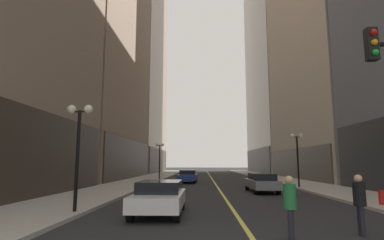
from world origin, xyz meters
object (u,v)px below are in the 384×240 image
at_px(street_lamp_left_far, 160,153).
at_px(street_lamp_left_near, 79,133).
at_px(car_white, 160,196).
at_px(car_grey, 261,182).
at_px(fire_hydrant_right, 382,199).
at_px(car_blue, 188,176).
at_px(pedestrian_in_green_parka, 290,203).
at_px(street_lamp_right_mid, 297,148).
at_px(pedestrian_in_black_coat, 360,200).

bearing_deg(street_lamp_left_far, street_lamp_left_near, -90.00).
xyz_separation_m(car_white, street_lamp_left_far, (-3.34, 23.91, 2.54)).
height_order(car_grey, fire_hydrant_right, car_grey).
bearing_deg(fire_hydrant_right, car_blue, 118.73).
xyz_separation_m(car_grey, pedestrian_in_green_parka, (-1.89, -13.43, 0.27)).
xyz_separation_m(pedestrian_in_green_parka, street_lamp_left_near, (-7.38, 3.77, 2.26)).
distance_m(pedestrian_in_green_parka, fire_hydrant_right, 8.50).
distance_m(car_blue, street_lamp_left_near, 20.46).
relative_size(pedestrian_in_green_parka, street_lamp_left_near, 0.38).
distance_m(car_grey, street_lamp_left_far, 17.35).
height_order(car_grey, pedestrian_in_green_parka, pedestrian_in_green_parka).
bearing_deg(car_white, street_lamp_left_near, -176.54).
bearing_deg(street_lamp_left_near, street_lamp_left_far, 90.00).
xyz_separation_m(car_blue, street_lamp_right_mid, (9.19, -7.42, 2.54)).
relative_size(car_white, street_lamp_left_near, 0.90).
bearing_deg(pedestrian_in_green_parka, street_lamp_left_far, 104.82).
bearing_deg(pedestrian_in_black_coat, pedestrian_in_green_parka, -163.02).
height_order(car_white, street_lamp_right_mid, street_lamp_right_mid).
bearing_deg(car_blue, car_grey, -61.27).
bearing_deg(street_lamp_left_near, car_blue, 79.75).
distance_m(car_white, car_grey, 11.17).
relative_size(car_white, street_lamp_left_far, 0.90).
height_order(street_lamp_left_near, street_lamp_right_mid, same).
distance_m(street_lamp_left_near, street_lamp_right_mid, 17.93).
height_order(car_white, street_lamp_left_near, street_lamp_left_near).
relative_size(street_lamp_left_far, fire_hydrant_right, 5.54).
bearing_deg(pedestrian_in_black_coat, car_blue, 104.43).
relative_size(car_grey, pedestrian_in_green_parka, 2.77).
distance_m(street_lamp_left_far, street_lamp_right_mid, 17.25).
xyz_separation_m(car_white, fire_hydrant_right, (9.96, 2.10, -0.32)).
relative_size(car_blue, fire_hydrant_right, 5.72).
bearing_deg(street_lamp_left_far, pedestrian_in_green_parka, -75.18).
height_order(pedestrian_in_green_parka, street_lamp_left_near, street_lamp_left_near).
bearing_deg(street_lamp_left_far, car_grey, -57.32).
relative_size(street_lamp_left_near, street_lamp_right_mid, 1.00).
xyz_separation_m(car_blue, street_lamp_left_near, (-3.61, -19.98, 2.54)).
relative_size(car_white, pedestrian_in_black_coat, 2.34).
relative_size(street_lamp_right_mid, fire_hydrant_right, 5.54).
distance_m(car_grey, street_lamp_right_mid, 5.22).
height_order(street_lamp_right_mid, fire_hydrant_right, street_lamp_right_mid).
height_order(pedestrian_in_black_coat, fire_hydrant_right, pedestrian_in_black_coat).
bearing_deg(car_grey, car_blue, 118.73).
height_order(pedestrian_in_black_coat, street_lamp_right_mid, street_lamp_right_mid).
bearing_deg(street_lamp_right_mid, street_lamp_left_near, -135.56).
bearing_deg(pedestrian_in_black_coat, street_lamp_left_near, 162.01).
height_order(pedestrian_in_green_parka, street_lamp_right_mid, street_lamp_right_mid).
height_order(car_white, pedestrian_in_green_parka, pedestrian_in_green_parka).
relative_size(car_blue, street_lamp_right_mid, 1.03).
bearing_deg(fire_hydrant_right, street_lamp_left_near, -170.16).
bearing_deg(street_lamp_left_far, street_lamp_right_mid, -42.08).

